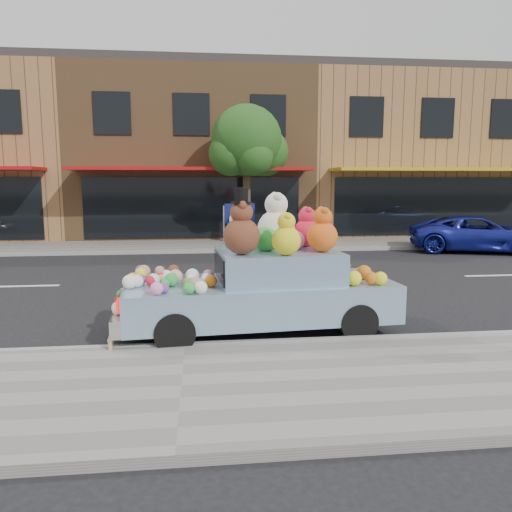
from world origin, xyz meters
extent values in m
plane|color=black|center=(0.00, 0.00, 0.00)|extent=(120.00, 120.00, 0.00)
cube|color=gray|center=(0.00, -6.50, 0.06)|extent=(60.00, 3.00, 0.12)
cube|color=gray|center=(0.00, 6.50, 0.06)|extent=(60.00, 3.00, 0.12)
cube|color=gray|center=(0.00, -5.00, 0.07)|extent=(60.00, 0.12, 0.13)
cube|color=gray|center=(0.00, 5.00, 0.07)|extent=(60.00, 0.12, 0.13)
cube|color=black|center=(-7.00, 7.98, 5.00)|extent=(1.40, 0.06, 1.60)
cube|color=brown|center=(0.00, 12.00, 3.50)|extent=(10.00, 8.00, 7.00)
cube|color=#332D2B|center=(0.00, 12.00, 7.15)|extent=(10.00, 8.00, 0.30)
cube|color=black|center=(0.00, 7.98, 1.40)|extent=(8.50, 0.06, 2.40)
cube|color=#A20E0F|center=(0.00, 7.10, 2.90)|extent=(9.00, 1.80, 0.12)
cube|color=black|center=(-3.00, 7.98, 5.00)|extent=(1.40, 0.06, 1.60)
cube|color=black|center=(0.00, 7.98, 5.00)|extent=(1.40, 0.06, 1.60)
cube|color=black|center=(3.00, 7.98, 5.00)|extent=(1.40, 0.06, 1.60)
cube|color=olive|center=(10.00, 12.00, 3.50)|extent=(10.00, 8.00, 7.00)
cube|color=#332D2B|center=(10.00, 12.00, 7.15)|extent=(10.00, 8.00, 0.30)
cube|color=black|center=(10.00, 7.98, 1.40)|extent=(8.50, 0.06, 2.40)
cube|color=gold|center=(10.00, 7.10, 2.90)|extent=(9.00, 1.80, 0.12)
cube|color=black|center=(7.00, 7.98, 5.00)|extent=(1.40, 0.06, 1.60)
cube|color=black|center=(10.00, 7.98, 5.00)|extent=(1.40, 0.06, 1.60)
cube|color=black|center=(13.00, 7.98, 5.00)|extent=(1.40, 0.06, 1.60)
cylinder|color=#38281C|center=(2.00, 6.50, 1.60)|extent=(0.28, 0.28, 3.20)
sphere|color=#1F4413|center=(2.00, 6.50, 3.92)|extent=(2.60, 2.60, 2.60)
sphere|color=#1F4413|center=(2.70, 6.80, 3.52)|extent=(1.80, 1.80, 1.80)
sphere|color=#1F4413|center=(1.40, 6.30, 3.42)|extent=(1.60, 1.60, 1.60)
sphere|color=#1F4413|center=(2.20, 5.90, 3.32)|extent=(1.40, 1.40, 1.40)
sphere|color=#1F4413|center=(1.70, 7.10, 3.62)|extent=(1.60, 1.60, 1.60)
imported|color=#1B2295|center=(9.86, 4.26, 0.62)|extent=(4.90, 3.30, 1.25)
cylinder|color=black|center=(2.65, -4.83, 0.30)|extent=(0.61, 0.24, 0.60)
cylinder|color=black|center=(2.54, -3.27, 0.30)|extent=(0.61, 0.24, 0.60)
cylinder|color=black|center=(-0.14, -5.03, 0.30)|extent=(0.61, 0.24, 0.60)
cylinder|color=black|center=(-0.25, -3.47, 0.30)|extent=(0.61, 0.24, 0.60)
cube|color=#85A8C6|center=(1.20, -4.15, 0.55)|extent=(4.41, 2.01, 0.60)
cube|color=#85A8C6|center=(1.50, -4.13, 1.10)|extent=(2.00, 1.63, 0.50)
cube|color=silver|center=(-1.01, -4.31, 0.40)|extent=(0.29, 1.79, 0.26)
cube|color=red|center=(-0.91, -4.99, 0.72)|extent=(0.08, 0.28, 0.16)
cube|color=red|center=(-1.01, -3.63, 0.72)|extent=(0.08, 0.28, 0.16)
cube|color=black|center=(0.55, -4.20, 1.10)|extent=(0.13, 1.30, 0.40)
sphere|color=#582919|center=(0.88, -4.53, 1.63)|extent=(0.56, 0.56, 0.56)
sphere|color=#582919|center=(0.88, -4.53, 1.99)|extent=(0.35, 0.35, 0.35)
sphere|color=#582919|center=(0.88, -4.65, 2.11)|extent=(0.13, 0.13, 0.13)
sphere|color=#582919|center=(0.88, -4.40, 2.11)|extent=(0.13, 0.13, 0.13)
cylinder|color=black|center=(0.88, -4.53, 2.14)|extent=(0.33, 0.33, 0.02)
cylinder|color=black|center=(0.88, -4.53, 2.25)|extent=(0.21, 0.21, 0.22)
sphere|color=beige|center=(1.52, -3.78, 1.67)|extent=(0.64, 0.64, 0.64)
sphere|color=beige|center=(1.52, -3.78, 2.08)|extent=(0.39, 0.39, 0.39)
sphere|color=beige|center=(1.52, -3.91, 2.20)|extent=(0.15, 0.15, 0.15)
sphere|color=beige|center=(1.52, -3.64, 2.20)|extent=(0.15, 0.15, 0.15)
sphere|color=#C34C12|center=(2.17, -4.38, 1.59)|extent=(0.49, 0.49, 0.49)
sphere|color=#C34C12|center=(2.17, -4.38, 1.91)|extent=(0.30, 0.30, 0.30)
sphere|color=#C34C12|center=(2.17, -4.49, 2.01)|extent=(0.12, 0.12, 0.12)
sphere|color=#C34C12|center=(2.17, -4.27, 2.01)|extent=(0.12, 0.12, 0.12)
sphere|color=red|center=(2.07, -3.69, 1.58)|extent=(0.47, 0.47, 0.47)
sphere|color=red|center=(2.07, -3.69, 1.88)|extent=(0.29, 0.29, 0.29)
sphere|color=red|center=(2.07, -3.79, 1.98)|extent=(0.11, 0.11, 0.11)
sphere|color=red|center=(2.07, -3.58, 1.98)|extent=(0.11, 0.11, 0.11)
sphere|color=silver|center=(0.87, -3.72, 1.56)|extent=(0.42, 0.42, 0.42)
sphere|color=silver|center=(0.87, -3.72, 1.83)|extent=(0.26, 0.26, 0.26)
sphere|color=silver|center=(0.87, -3.81, 1.91)|extent=(0.10, 0.10, 0.10)
sphere|color=silver|center=(0.87, -3.63, 1.91)|extent=(0.10, 0.10, 0.10)
sphere|color=gold|center=(1.54, -4.68, 1.57)|extent=(0.45, 0.45, 0.45)
sphere|color=gold|center=(1.54, -4.68, 1.86)|extent=(0.28, 0.28, 0.28)
sphere|color=gold|center=(1.54, -4.77, 1.95)|extent=(0.11, 0.11, 0.11)
sphere|color=gold|center=(1.54, -4.58, 1.95)|extent=(0.11, 0.11, 0.11)
sphere|color=green|center=(1.30, -4.14, 1.53)|extent=(0.40, 0.40, 0.40)
sphere|color=pink|center=(1.79, -4.06, 1.50)|extent=(0.32, 0.32, 0.32)
sphere|color=#6D2C89|center=(-0.28, -4.87, 0.92)|extent=(0.15, 0.15, 0.15)
sphere|color=#F8F0C5|center=(0.24, -4.97, 0.94)|extent=(0.19, 0.19, 0.19)
sphere|color=green|center=(-0.29, -4.52, 0.92)|extent=(0.14, 0.14, 0.14)
sphere|color=#C05D12|center=(0.06, -4.56, 0.93)|extent=(0.16, 0.16, 0.16)
sphere|color=#F8F0C5|center=(-0.83, -4.51, 0.96)|extent=(0.21, 0.21, 0.21)
sphere|color=yellow|center=(-0.75, -3.75, 0.94)|extent=(0.19, 0.19, 0.19)
sphere|color=#9E6F57|center=(-0.84, -3.97, 0.92)|extent=(0.15, 0.15, 0.15)
sphere|color=#F8F0C5|center=(0.10, -4.34, 0.93)|extent=(0.17, 0.17, 0.17)
sphere|color=#9E6F57|center=(-0.38, -4.18, 0.92)|extent=(0.15, 0.15, 0.15)
sphere|color=red|center=(-0.51, -4.36, 0.94)|extent=(0.18, 0.18, 0.18)
sphere|color=pink|center=(-0.38, -4.97, 0.95)|extent=(0.19, 0.19, 0.19)
sphere|color=#6D2C89|center=(-0.69, -4.20, 0.93)|extent=(0.16, 0.16, 0.16)
sphere|color=#F8F0C5|center=(-0.32, -3.72, 0.92)|extent=(0.14, 0.14, 0.14)
sphere|color=#9E6F57|center=(0.15, -4.60, 0.92)|extent=(0.13, 0.13, 0.13)
sphere|color=#C05D12|center=(0.40, -4.51, 0.94)|extent=(0.19, 0.19, 0.19)
sphere|color=#F8F0C5|center=(-0.25, -4.22, 0.95)|extent=(0.21, 0.21, 0.21)
sphere|color=#9E6F57|center=(-0.45, -3.52, 0.94)|extent=(0.17, 0.17, 0.17)
sphere|color=green|center=(0.10, -4.69, 0.95)|extent=(0.19, 0.19, 0.19)
sphere|color=pink|center=(0.37, -4.06, 0.95)|extent=(0.19, 0.19, 0.19)
sphere|color=yellow|center=(-0.87, -4.00, 0.92)|extent=(0.14, 0.14, 0.14)
sphere|color=#6D2C89|center=(-0.76, -3.57, 0.95)|extent=(0.20, 0.20, 0.20)
sphere|color=green|center=(0.07, -4.98, 0.94)|extent=(0.17, 0.17, 0.17)
sphere|color=silver|center=(-0.48, -4.33, 0.95)|extent=(0.20, 0.20, 0.20)
sphere|color=silver|center=(0.11, -4.10, 0.96)|extent=(0.22, 0.22, 0.22)
sphere|color=#9E6F57|center=(-0.70, -3.61, 0.96)|extent=(0.21, 0.21, 0.21)
sphere|color=silver|center=(-0.73, -4.42, 0.95)|extent=(0.20, 0.20, 0.20)
sphere|color=#552C18|center=(-0.22, -3.51, 0.95)|extent=(0.19, 0.19, 0.19)
sphere|color=green|center=(-0.20, -4.41, 0.96)|extent=(0.22, 0.22, 0.22)
sphere|color=silver|center=(0.34, -4.43, 0.95)|extent=(0.20, 0.20, 0.20)
sphere|color=red|center=(-0.39, -4.00, 0.92)|extent=(0.15, 0.15, 0.15)
sphere|color=#9E6F57|center=(0.17, -4.77, 0.96)|extent=(0.22, 0.22, 0.22)
sphere|color=#D8A88C|center=(-0.15, -4.20, 0.97)|extent=(0.22, 0.22, 0.22)
sphere|color=red|center=(-1.01, -4.36, 0.61)|extent=(0.15, 0.15, 0.15)
sphere|color=red|center=(-0.99, -4.66, 0.59)|extent=(0.12, 0.12, 0.12)
sphere|color=#552C18|center=(-1.00, -4.47, 0.60)|extent=(0.14, 0.14, 0.14)
sphere|color=green|center=(-1.05, -3.88, 0.62)|extent=(0.18, 0.18, 0.18)
sphere|color=pink|center=(-1.07, -3.50, 0.59)|extent=(0.13, 0.13, 0.13)
sphere|color=#552C18|center=(-1.02, -4.24, 0.62)|extent=(0.18, 0.18, 0.18)
sphere|color=yellow|center=(-1.05, -3.81, 0.59)|extent=(0.13, 0.13, 0.13)
sphere|color=red|center=(-0.99, -4.60, 0.61)|extent=(0.17, 0.17, 0.17)
sphere|color=#F8F0C5|center=(-0.98, -4.81, 0.60)|extent=(0.13, 0.13, 0.13)
sphere|color=silver|center=(-0.98, -4.72, 0.62)|extent=(0.17, 0.17, 0.17)
sphere|color=#C05D12|center=(2.93, -4.22, 0.97)|extent=(0.24, 0.24, 0.24)
sphere|color=#552C18|center=(2.88, -3.41, 0.93)|extent=(0.17, 0.17, 0.17)
sphere|color=yellow|center=(3.04, -4.68, 0.96)|extent=(0.21, 0.21, 0.21)
sphere|color=#C05D12|center=(2.74, -3.64, 0.97)|extent=(0.24, 0.24, 0.24)
sphere|color=yellow|center=(2.61, -4.67, 0.97)|extent=(0.24, 0.24, 0.24)
sphere|color=yellow|center=(2.93, -4.01, 0.94)|extent=(0.18, 0.18, 0.18)
sphere|color=#6D2C89|center=(2.63, -4.61, 0.97)|extent=(0.23, 0.23, 0.23)
sphere|color=#C05D12|center=(2.91, -4.63, 0.95)|extent=(0.20, 0.20, 0.20)
cylinder|color=#997A54|center=(-1.03, -5.17, 0.17)|extent=(0.06, 0.06, 0.17)
sphere|color=#997A54|center=(-1.03, -5.17, 0.26)|extent=(0.07, 0.07, 0.07)
cylinder|color=#997A54|center=(-1.04, -5.05, 0.17)|extent=(0.06, 0.06, 0.17)
sphere|color=#997A54|center=(-1.04, -5.05, 0.26)|extent=(0.07, 0.07, 0.07)
cylinder|color=#997A54|center=(-1.05, -4.92, 0.17)|extent=(0.06, 0.06, 0.17)
sphere|color=#997A54|center=(-1.05, -4.92, 0.26)|extent=(0.07, 0.07, 0.07)
cylinder|color=#997A54|center=(-1.06, -4.80, 0.17)|extent=(0.06, 0.06, 0.17)
sphere|color=#997A54|center=(-1.06, -4.80, 0.26)|extent=(0.07, 0.07, 0.07)
cylinder|color=#997A54|center=(-1.07, -4.68, 0.17)|extent=(0.06, 0.06, 0.17)
sphere|color=#997A54|center=(-1.07, -4.68, 0.26)|extent=(0.07, 0.07, 0.07)
cylinder|color=#997A54|center=(-1.08, -4.56, 0.17)|extent=(0.06, 0.06, 0.17)
sphere|color=#997A54|center=(-1.08, -4.56, 0.26)|extent=(0.07, 0.07, 0.07)
cylinder|color=#997A54|center=(-1.09, -4.44, 0.17)|extent=(0.06, 0.06, 0.17)
sphere|color=#997A54|center=(-1.09, -4.44, 0.26)|extent=(0.07, 0.07, 0.07)
cylinder|color=#997A54|center=(-1.09, -4.32, 0.17)|extent=(0.06, 0.06, 0.17)
sphere|color=#997A54|center=(-1.09, -4.32, 0.26)|extent=(0.07, 0.07, 0.07)
cylinder|color=#997A54|center=(-1.10, -4.20, 0.17)|extent=(0.06, 0.06, 0.17)
sphere|color=#997A54|center=(-1.10, -4.20, 0.26)|extent=(0.07, 0.07, 0.07)
cylinder|color=#997A54|center=(-1.11, -4.08, 0.17)|extent=(0.06, 0.06, 0.17)
sphere|color=#997A54|center=(-1.11, -4.08, 0.26)|extent=(0.07, 0.07, 0.07)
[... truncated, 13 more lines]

